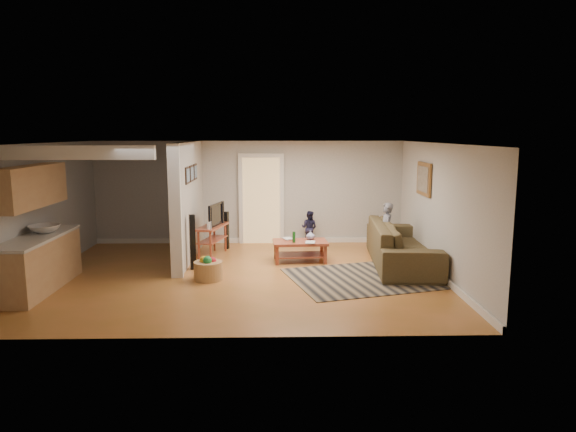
% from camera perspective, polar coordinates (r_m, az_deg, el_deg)
% --- Properties ---
extents(ground, '(7.50, 7.50, 0.00)m').
position_cam_1_polar(ground, '(9.88, -5.16, -6.61)').
color(ground, '#936225').
rests_on(ground, ground).
extents(room_shell, '(7.54, 6.02, 2.52)m').
position_cam_1_polar(room_shell, '(10.14, -11.14, 2.07)').
color(room_shell, '#A6A59F').
rests_on(room_shell, ground).
extents(area_rug, '(3.40, 2.85, 0.01)m').
position_cam_1_polar(area_rug, '(9.82, 9.17, -6.76)').
color(area_rug, black).
rests_on(area_rug, ground).
extents(sofa, '(1.40, 3.06, 0.87)m').
position_cam_1_polar(sofa, '(10.86, 12.49, -5.34)').
color(sofa, '#453B22').
rests_on(sofa, ground).
extents(coffee_table, '(1.16, 0.72, 0.67)m').
position_cam_1_polar(coffee_table, '(10.83, 1.42, -3.28)').
color(coffee_table, maroon).
rests_on(coffee_table, ground).
extents(tv_console, '(0.65, 1.14, 0.92)m').
position_cam_1_polar(tv_console, '(11.40, -8.38, -1.37)').
color(tv_console, maroon).
rests_on(tv_console, ground).
extents(speaker_left, '(0.14, 0.14, 1.11)m').
position_cam_1_polar(speaker_left, '(10.34, -10.57, -2.86)').
color(speaker_left, black).
rests_on(speaker_left, ground).
extents(speaker_right, '(0.12, 0.12, 0.88)m').
position_cam_1_polar(speaker_right, '(12.07, -6.83, -1.58)').
color(speaker_right, black).
rests_on(speaker_right, ground).
extents(toy_basket, '(0.53, 0.53, 0.47)m').
position_cam_1_polar(toy_basket, '(9.63, -8.86, -5.90)').
color(toy_basket, '#A47D47').
rests_on(toy_basket, ground).
extents(child, '(0.34, 0.48, 1.23)m').
position_cam_1_polar(child, '(11.25, 10.74, -4.78)').
color(child, slate).
rests_on(child, ground).
extents(toddler, '(0.50, 0.46, 0.84)m').
position_cam_1_polar(toddler, '(12.50, 2.36, -3.21)').
color(toddler, '#1D1D3C').
rests_on(toddler, ground).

